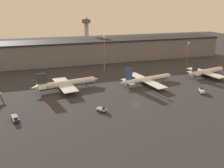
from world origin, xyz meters
TOP-DOWN VIEW (x-y plane):
  - ground at (0.00, 0.00)m, footprint 600.00×600.00m
  - terminal_building at (0.00, 103.94)m, footprint 256.34×31.47m
  - airplane_1 at (-32.02, 33.63)m, footprint 42.78×30.82m
  - airplane_2 at (19.85, 28.26)m, footprint 41.13×37.01m
  - airplane_3 at (68.63, 30.09)m, footprint 37.50×30.40m
  - service_vehicle_0 at (43.17, 2.87)m, footprint 4.94×6.87m
  - service_vehicle_1 at (-19.31, -3.04)m, footprint 5.04×5.24m
  - service_vehicle_2 at (-58.38, -0.39)m, footprint 4.45×7.87m
  - lamp_post_1 at (1.09, 65.20)m, footprint 1.80×1.80m
  - lamp_post_2 at (76.72, 65.20)m, footprint 1.80×1.80m
  - control_tower at (2.22, 140.35)m, footprint 9.00×9.00m

SIDE VIEW (x-z plane):
  - ground at x=0.00m, z-range 0.00..0.00m
  - service_vehicle_1 at x=-19.31m, z-range -0.08..2.39m
  - service_vehicle_2 at x=-58.38m, z-range -0.07..2.38m
  - service_vehicle_0 at x=43.17m, z-range -0.07..2.80m
  - airplane_2 at x=19.85m, z-range -3.42..9.27m
  - airplane_3 at x=68.63m, z-range -3.13..9.91m
  - airplane_1 at x=-32.02m, z-range -2.57..9.46m
  - terminal_building at x=0.00m, z-range 0.04..19.90m
  - lamp_post_2 at x=76.72m, z-range 3.09..22.89m
  - lamp_post_1 at x=1.09m, z-range 3.53..31.22m
  - control_tower at x=2.22m, z-range 3.30..42.48m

